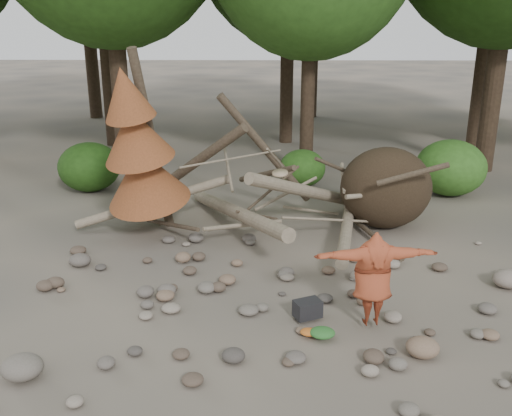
{
  "coord_description": "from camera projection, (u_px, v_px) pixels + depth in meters",
  "views": [
    {
      "loc": [
        -0.29,
        -8.95,
        4.93
      ],
      "look_at": [
        -0.48,
        1.5,
        1.4
      ],
      "focal_mm": 40.0,
      "sensor_mm": 36.0,
      "label": 1
    }
  ],
  "objects": [
    {
      "name": "bush_right",
      "position": [
        451.0,
        168.0,
        16.33
      ],
      "size": [
        2.0,
        2.0,
        1.6
      ],
      "primitive_type": "ellipsoid",
      "color": "#376D22",
      "rests_on": "ground"
    },
    {
      "name": "dead_conifer",
      "position": [
        139.0,
        150.0,
        12.62
      ],
      "size": [
        2.06,
        2.16,
        4.35
      ],
      "color": "#4C3F30",
      "rests_on": "ground"
    },
    {
      "name": "deadfall_pile",
      "position": [
        362.0,
        190.0,
        13.72
      ],
      "size": [
        8.55,
        5.24,
        3.3
      ],
      "color": "#332619",
      "rests_on": "ground"
    },
    {
      "name": "backpack",
      "position": [
        307.0,
        312.0,
        9.7
      ],
      "size": [
        0.53,
        0.46,
        0.3
      ],
      "primitive_type": "cube",
      "rotation": [
        0.0,
        0.0,
        0.43
      ],
      "color": "black",
      "rests_on": "ground"
    },
    {
      "name": "cloth_green",
      "position": [
        322.0,
        335.0,
        9.12
      ],
      "size": [
        0.41,
        0.34,
        0.15
      ],
      "primitive_type": "ellipsoid",
      "color": "#2B6729",
      "rests_on": "ground"
    },
    {
      "name": "ground",
      "position": [
        282.0,
        310.0,
        10.05
      ],
      "size": [
        120.0,
        120.0,
        0.0
      ],
      "primitive_type": "plane",
      "color": "#514C44",
      "rests_on": "ground"
    },
    {
      "name": "frisbee_thrower",
      "position": [
        373.0,
        278.0,
        9.25
      ],
      "size": [
        2.71,
        0.75,
        2.56
      ],
      "color": "#9F4024",
      "rests_on": "ground"
    },
    {
      "name": "boulder_mid_right",
      "position": [
        508.0,
        279.0,
        10.86
      ],
      "size": [
        0.58,
        0.52,
        0.35
      ],
      "primitive_type": "ellipsoid",
      "color": "gray",
      "rests_on": "ground"
    },
    {
      "name": "boulder_front_left",
      "position": [
        22.0,
        367.0,
        8.12
      ],
      "size": [
        0.6,
        0.54,
        0.36
      ],
      "primitive_type": "ellipsoid",
      "color": "#6B6359",
      "rests_on": "ground"
    },
    {
      "name": "bush_left",
      "position": [
        89.0,
        167.0,
        16.74
      ],
      "size": [
        1.8,
        1.8,
        1.44
      ],
      "primitive_type": "ellipsoid",
      "color": "#214813",
      "rests_on": "ground"
    },
    {
      "name": "boulder_mid_left",
      "position": [
        80.0,
        260.0,
        11.79
      ],
      "size": [
        0.45,
        0.4,
        0.27
      ],
      "primitive_type": "ellipsoid",
      "color": "#5E564F",
      "rests_on": "ground"
    },
    {
      "name": "boulder_front_right",
      "position": [
        423.0,
        347.0,
        8.65
      ],
      "size": [
        0.51,
        0.46,
        0.31
      ],
      "primitive_type": "ellipsoid",
      "color": "#806650",
      "rests_on": "ground"
    },
    {
      "name": "cloth_orange",
      "position": [
        309.0,
        335.0,
        9.18
      ],
      "size": [
        0.28,
        0.23,
        0.1
      ],
      "primitive_type": "ellipsoid",
      "color": "#BA5F20",
      "rests_on": "ground"
    },
    {
      "name": "bush_mid",
      "position": [
        302.0,
        168.0,
        17.25
      ],
      "size": [
        1.4,
        1.4,
        1.12
      ],
      "primitive_type": "ellipsoid",
      "color": "#2C5C1A",
      "rests_on": "ground"
    }
  ]
}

